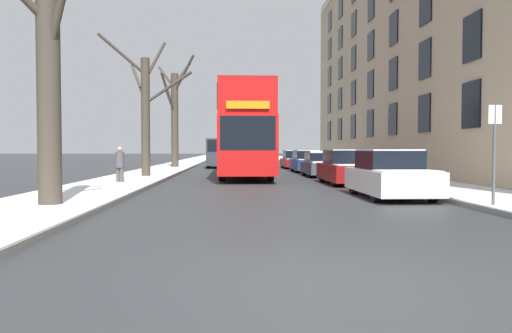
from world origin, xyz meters
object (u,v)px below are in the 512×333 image
at_px(double_decker_bus, 244,129).
at_px(bare_tree_left_1, 145,110).
at_px(parked_car_0, 390,175).
at_px(parked_car_1, 346,168).
at_px(bare_tree_left_0, 48,60).
at_px(street_sign_post, 494,150).
at_px(parked_car_4, 295,160).
at_px(pedestrian_left_sidewalk, 120,164).
at_px(parked_car_2, 321,165).
at_px(oncoming_van, 220,152).
at_px(bare_tree_left_2, 175,114).
at_px(parked_car_3, 306,162).

bearing_deg(double_decker_bus, bare_tree_left_1, -162.83).
bearing_deg(parked_car_0, double_decker_bus, 109.82).
xyz_separation_m(bare_tree_left_1, parked_car_1, (9.04, -4.09, -2.72)).
xyz_separation_m(bare_tree_left_0, street_sign_post, (10.49, -0.63, -2.13)).
bearing_deg(parked_car_1, parked_car_4, 90.00).
bearing_deg(bare_tree_left_1, street_sign_post, -52.19).
bearing_deg(bare_tree_left_1, pedestrian_left_sidewalk, -92.89).
relative_size(parked_car_2, parked_car_4, 0.91).
xyz_separation_m(parked_car_2, oncoming_van, (-5.76, 13.18, 0.60)).
xyz_separation_m(parked_car_1, street_sign_post, (1.37, -9.32, 0.78)).
relative_size(parked_car_0, oncoming_van, 0.76).
distance_m(bare_tree_left_0, bare_tree_left_2, 25.28).
xyz_separation_m(parked_car_2, street_sign_post, (1.37, -15.12, 0.82)).
height_order(bare_tree_left_2, street_sign_post, bare_tree_left_2).
bearing_deg(parked_car_2, bare_tree_left_2, 129.97).
bearing_deg(parked_car_3, parked_car_4, 90.00).
height_order(bare_tree_left_0, parked_car_1, bare_tree_left_0).
relative_size(bare_tree_left_0, bare_tree_left_2, 0.91).
xyz_separation_m(parked_car_4, oncoming_van, (-5.76, 1.76, 0.59)).
relative_size(parked_car_1, street_sign_post, 1.74).
bearing_deg(bare_tree_left_1, oncoming_van, 77.55).
xyz_separation_m(double_decker_bus, parked_car_0, (4.13, -11.46, -1.88)).
xyz_separation_m(bare_tree_left_0, oncoming_van, (3.36, 27.67, -2.35)).
relative_size(bare_tree_left_2, street_sign_post, 3.25).
height_order(parked_car_2, oncoming_van, oncoming_van).
height_order(bare_tree_left_1, parked_car_2, bare_tree_left_1).
distance_m(bare_tree_left_2, parked_car_1, 19.19).
distance_m(parked_car_0, street_sign_post, 3.81).
bearing_deg(oncoming_van, parked_car_2, -66.39).
relative_size(bare_tree_left_0, oncoming_van, 1.36).
xyz_separation_m(pedestrian_left_sidewalk, street_sign_post, (10.65, -8.76, 0.59)).
height_order(bare_tree_left_2, parked_car_4, bare_tree_left_2).
height_order(double_decker_bus, parked_car_1, double_decker_bus).
xyz_separation_m(bare_tree_left_1, street_sign_post, (10.41, -13.42, -1.93)).
bearing_deg(parked_car_2, parked_car_4, 90.00).
height_order(parked_car_0, parked_car_4, parked_car_0).
bearing_deg(bare_tree_left_0, double_decker_bus, 70.78).
distance_m(parked_car_0, parked_car_1, 5.85).
height_order(double_decker_bus, street_sign_post, double_decker_bus).
distance_m(parked_car_3, pedestrian_left_sidewalk, 14.90).
relative_size(bare_tree_left_2, oncoming_van, 1.49).
height_order(bare_tree_left_1, parked_car_1, bare_tree_left_1).
distance_m(double_decker_bus, parked_car_1, 7.22).
xyz_separation_m(double_decker_bus, parked_car_4, (4.13, 11.59, -1.91)).
distance_m(parked_car_1, oncoming_van, 19.83).
relative_size(parked_car_3, parked_car_4, 0.97).
height_order(bare_tree_left_1, parked_car_0, bare_tree_left_1).
bearing_deg(bare_tree_left_0, oncoming_van, 83.07).
bearing_deg(parked_car_1, bare_tree_left_0, -136.36).
bearing_deg(bare_tree_left_2, bare_tree_left_1, -90.03).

